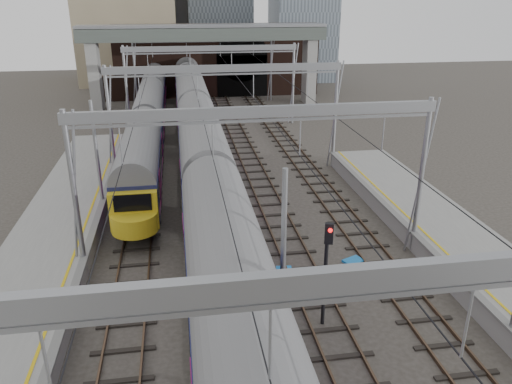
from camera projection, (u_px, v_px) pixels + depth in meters
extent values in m
plane|color=#38332D|center=(293.00, 375.00, 17.50)|extent=(160.00, 160.00, 0.00)
cube|color=gray|center=(4.00, 346.00, 18.10)|extent=(4.20, 55.00, 1.10)
cube|color=slate|center=(61.00, 329.00, 18.21)|extent=(0.35, 55.00, 0.12)
cube|color=gold|center=(46.00, 329.00, 18.12)|extent=(0.12, 55.00, 0.01)
cube|color=#4C3828|center=(129.00, 213.00, 30.25)|extent=(0.08, 80.00, 0.16)
cube|color=#4C3828|center=(154.00, 211.00, 30.46)|extent=(0.08, 80.00, 0.16)
cube|color=black|center=(142.00, 213.00, 30.38)|extent=(2.40, 80.00, 0.14)
cube|color=#4C3828|center=(196.00, 209.00, 30.83)|extent=(0.08, 80.00, 0.16)
cube|color=#4C3828|center=(219.00, 207.00, 31.04)|extent=(0.08, 80.00, 0.16)
cube|color=black|center=(207.00, 209.00, 30.96)|extent=(2.40, 80.00, 0.14)
cube|color=#4C3828|center=(259.00, 205.00, 31.41)|extent=(0.08, 80.00, 0.16)
cube|color=#4C3828|center=(282.00, 203.00, 31.62)|extent=(0.08, 80.00, 0.16)
cube|color=black|center=(271.00, 205.00, 31.55)|extent=(2.40, 80.00, 0.14)
cube|color=#4C3828|center=(321.00, 201.00, 32.00)|extent=(0.08, 80.00, 0.16)
cube|color=#4C3828|center=(342.00, 199.00, 32.21)|extent=(0.08, 80.00, 0.16)
cube|color=black|center=(331.00, 201.00, 32.13)|extent=(2.40, 80.00, 0.14)
cube|color=gray|center=(377.00, 277.00, 9.18)|extent=(16.80, 0.28, 0.50)
cylinder|color=gray|center=(75.00, 198.00, 22.16)|extent=(0.24, 0.24, 8.00)
cylinder|color=gray|center=(421.00, 178.00, 24.55)|extent=(0.24, 0.24, 8.00)
cube|color=gray|center=(257.00, 112.00, 22.03)|extent=(16.80, 0.28, 0.50)
cylinder|color=gray|center=(110.00, 123.00, 35.01)|extent=(0.24, 0.24, 8.00)
cylinder|color=gray|center=(335.00, 115.00, 37.40)|extent=(0.24, 0.24, 8.00)
cube|color=gray|center=(225.00, 68.00, 34.87)|extent=(16.80, 0.28, 0.50)
cylinder|color=gray|center=(126.00, 88.00, 47.86)|extent=(0.24, 0.24, 8.00)
cylinder|color=gray|center=(293.00, 84.00, 50.25)|extent=(0.24, 0.24, 8.00)
cube|color=gray|center=(211.00, 48.00, 47.72)|extent=(16.80, 0.28, 0.50)
cylinder|color=gray|center=(135.00, 71.00, 58.87)|extent=(0.24, 0.24, 8.00)
cylinder|color=gray|center=(271.00, 68.00, 61.26)|extent=(0.24, 0.24, 8.00)
cube|color=gray|center=(203.00, 38.00, 58.73)|extent=(16.80, 0.28, 0.50)
cube|color=black|center=(133.00, 125.00, 28.35)|extent=(0.03, 80.00, 0.03)
cube|color=black|center=(204.00, 123.00, 28.94)|extent=(0.03, 80.00, 0.03)
cube|color=black|center=(272.00, 120.00, 29.52)|extent=(0.03, 80.00, 0.03)
cube|color=black|center=(337.00, 118.00, 30.10)|extent=(0.03, 80.00, 0.03)
cube|color=black|center=(218.00, 61.00, 63.84)|extent=(26.00, 2.00, 9.00)
cube|color=black|center=(242.00, 76.00, 64.04)|extent=(6.50, 0.10, 5.20)
cylinder|color=black|center=(242.00, 55.00, 63.08)|extent=(6.50, 0.10, 6.50)
cube|color=black|center=(123.00, 88.00, 62.28)|extent=(6.00, 1.50, 3.00)
cube|color=gray|center=(95.00, 73.00, 56.37)|extent=(1.20, 2.50, 8.20)
cube|color=gray|center=(309.00, 68.00, 60.01)|extent=(1.20, 2.50, 8.20)
cube|color=#4C5650|center=(204.00, 34.00, 56.67)|extent=(28.00, 3.00, 1.40)
cube|color=gray|center=(204.00, 26.00, 56.34)|extent=(28.00, 3.00, 0.30)
cube|color=tan|center=(126.00, 5.00, 72.53)|extent=(14.00, 12.00, 22.00)
cube|color=gray|center=(181.00, 15.00, 87.29)|extent=(18.00, 14.00, 18.00)
cube|color=black|center=(197.00, 146.00, 42.54)|extent=(2.36, 69.83, 0.70)
cube|color=#11173E|center=(196.00, 123.00, 41.81)|extent=(3.00, 69.83, 2.68)
cylinder|color=slate|center=(195.00, 108.00, 41.31)|extent=(2.94, 69.33, 2.94)
cube|color=black|center=(196.00, 118.00, 41.65)|extent=(3.02, 68.63, 0.80)
cube|color=#E04688|center=(196.00, 132.00, 42.09)|extent=(3.02, 68.83, 0.13)
cube|color=black|center=(152.00, 133.00, 46.68)|extent=(1.99, 44.16, 0.70)
cube|color=#11173E|center=(150.00, 114.00, 46.02)|extent=(2.53, 44.16, 2.26)
cylinder|color=slate|center=(149.00, 102.00, 45.60)|extent=(2.48, 43.66, 2.48)
cube|color=black|center=(150.00, 110.00, 45.88)|extent=(2.55, 42.96, 0.68)
cube|color=#E04688|center=(151.00, 121.00, 46.25)|extent=(2.55, 43.16, 0.11)
cube|color=gold|center=(134.00, 211.00, 25.65)|extent=(2.48, 0.60, 2.06)
cube|color=black|center=(133.00, 203.00, 25.29)|extent=(1.90, 0.08, 0.90)
cylinder|color=black|center=(221.00, 347.00, 15.51)|extent=(0.15, 0.15, 4.45)
cube|color=black|center=(220.00, 297.00, 14.63)|extent=(0.36, 0.26, 0.84)
sphere|color=red|center=(220.00, 294.00, 14.45)|extent=(0.17, 0.17, 0.17)
cylinder|color=black|center=(325.00, 276.00, 19.43)|extent=(0.15, 0.15, 4.43)
cube|color=black|center=(329.00, 233.00, 18.55)|extent=(0.37, 0.28, 0.83)
sphere|color=red|center=(330.00, 230.00, 18.37)|extent=(0.17, 0.17, 0.17)
cube|color=blue|center=(284.00, 269.00, 24.14)|extent=(0.80, 0.60, 0.09)
cube|color=blue|center=(216.00, 329.00, 19.82)|extent=(0.92, 0.77, 0.09)
cube|color=blue|center=(354.00, 261.00, 24.85)|extent=(1.17, 1.02, 0.11)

